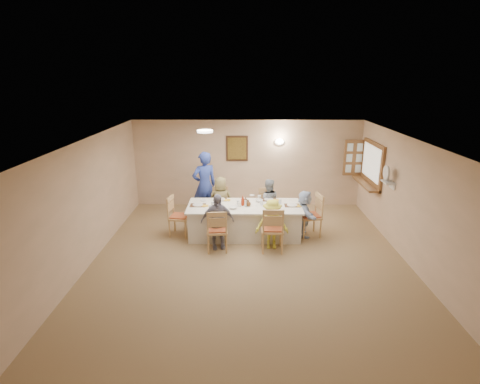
{
  "coord_description": "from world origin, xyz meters",
  "views": [
    {
      "loc": [
        -0.14,
        -7.04,
        3.7
      ],
      "look_at": [
        -0.2,
        1.4,
        1.05
      ],
      "focal_mm": 28.0,
      "sensor_mm": 36.0,
      "label": 1
    }
  ],
  "objects_px": {
    "chair_front_left": "(217,229)",
    "diner_back_left": "(221,201)",
    "serving_hatch": "(372,164)",
    "diner_right_end": "(304,213)",
    "chair_right_end": "(310,215)",
    "condiment_ketchup": "(243,201)",
    "dining_table": "(244,220)",
    "chair_front_right": "(272,228)",
    "diner_back_right": "(268,202)",
    "chair_back_left": "(221,206)",
    "chair_left_end": "(179,216)",
    "diner_front_right": "(272,224)",
    "desk_fan": "(388,176)",
    "caregiver": "(205,186)",
    "diner_front_left": "(217,221)",
    "chair_back_right": "(268,206)"
  },
  "relations": [
    {
      "from": "chair_front_left",
      "to": "chair_right_end",
      "type": "height_order",
      "value": "chair_right_end"
    },
    {
      "from": "diner_back_left",
      "to": "diner_back_right",
      "type": "height_order",
      "value": "diner_back_left"
    },
    {
      "from": "chair_front_right",
      "to": "diner_right_end",
      "type": "height_order",
      "value": "diner_right_end"
    },
    {
      "from": "diner_back_left",
      "to": "diner_back_right",
      "type": "distance_m",
      "value": 1.2
    },
    {
      "from": "desk_fan",
      "to": "condiment_ketchup",
      "type": "relative_size",
      "value": 1.26
    },
    {
      "from": "serving_hatch",
      "to": "chair_front_right",
      "type": "xyz_separation_m",
      "value": [
        -2.7,
        -1.93,
        -0.98
      ]
    },
    {
      "from": "chair_back_right",
      "to": "chair_front_right",
      "type": "height_order",
      "value": "chair_front_right"
    },
    {
      "from": "desk_fan",
      "to": "chair_back_left",
      "type": "height_order",
      "value": "desk_fan"
    },
    {
      "from": "diner_back_left",
      "to": "desk_fan",
      "type": "bearing_deg",
      "value": 164.36
    },
    {
      "from": "chair_right_end",
      "to": "condiment_ketchup",
      "type": "distance_m",
      "value": 1.63
    },
    {
      "from": "chair_front_left",
      "to": "serving_hatch",
      "type": "bearing_deg",
      "value": -158.24
    },
    {
      "from": "chair_left_end",
      "to": "chair_right_end",
      "type": "relative_size",
      "value": 0.94
    },
    {
      "from": "desk_fan",
      "to": "chair_right_end",
      "type": "bearing_deg",
      "value": 172.5
    },
    {
      "from": "dining_table",
      "to": "caregiver",
      "type": "distance_m",
      "value": 1.64
    },
    {
      "from": "diner_front_left",
      "to": "condiment_ketchup",
      "type": "xyz_separation_m",
      "value": [
        0.56,
        0.69,
        0.25
      ]
    },
    {
      "from": "chair_front_left",
      "to": "diner_back_left",
      "type": "height_order",
      "value": "diner_back_left"
    },
    {
      "from": "desk_fan",
      "to": "caregiver",
      "type": "distance_m",
      "value": 4.5
    },
    {
      "from": "chair_left_end",
      "to": "diner_front_left",
      "type": "bearing_deg",
      "value": -117.12
    },
    {
      "from": "dining_table",
      "to": "diner_right_end",
      "type": "bearing_deg",
      "value": 0.0
    },
    {
      "from": "dining_table",
      "to": "chair_back_left",
      "type": "height_order",
      "value": "chair_back_left"
    },
    {
      "from": "chair_front_left",
      "to": "diner_front_left",
      "type": "height_order",
      "value": "diner_front_left"
    },
    {
      "from": "dining_table",
      "to": "diner_right_end",
      "type": "distance_m",
      "value": 1.43
    },
    {
      "from": "dining_table",
      "to": "chair_front_right",
      "type": "height_order",
      "value": "chair_front_right"
    },
    {
      "from": "desk_fan",
      "to": "chair_back_right",
      "type": "height_order",
      "value": "desk_fan"
    },
    {
      "from": "diner_back_right",
      "to": "diner_right_end",
      "type": "xyz_separation_m",
      "value": [
        0.82,
        -0.68,
        -0.04
      ]
    },
    {
      "from": "diner_right_end",
      "to": "chair_front_right",
      "type": "bearing_deg",
      "value": 129.74
    },
    {
      "from": "chair_front_right",
      "to": "chair_right_end",
      "type": "distance_m",
      "value": 1.24
    },
    {
      "from": "diner_right_end",
      "to": "chair_right_end",
      "type": "bearing_deg",
      "value": -94.56
    },
    {
      "from": "chair_back_left",
      "to": "diner_right_end",
      "type": "height_order",
      "value": "diner_right_end"
    },
    {
      "from": "chair_back_right",
      "to": "diner_back_right",
      "type": "xyz_separation_m",
      "value": [
        0.0,
        -0.12,
        0.15
      ]
    },
    {
      "from": "serving_hatch",
      "to": "diner_back_left",
      "type": "height_order",
      "value": "serving_hatch"
    },
    {
      "from": "chair_left_end",
      "to": "diner_back_left",
      "type": "height_order",
      "value": "diner_back_left"
    },
    {
      "from": "chair_front_left",
      "to": "diner_front_right",
      "type": "height_order",
      "value": "diner_front_right"
    },
    {
      "from": "chair_back_right",
      "to": "diner_front_right",
      "type": "relative_size",
      "value": 0.8
    },
    {
      "from": "serving_hatch",
      "to": "diner_right_end",
      "type": "xyz_separation_m",
      "value": [
        -1.88,
        -1.13,
        -0.94
      ]
    },
    {
      "from": "serving_hatch",
      "to": "chair_back_left",
      "type": "relative_size",
      "value": 1.6
    },
    {
      "from": "chair_right_end",
      "to": "caregiver",
      "type": "height_order",
      "value": "caregiver"
    },
    {
      "from": "chair_front_right",
      "to": "chair_left_end",
      "type": "bearing_deg",
      "value": -19.27
    },
    {
      "from": "condiment_ketchup",
      "to": "dining_table",
      "type": "bearing_deg",
      "value": -13.73
    },
    {
      "from": "desk_fan",
      "to": "diner_front_right",
      "type": "distance_m",
      "value": 2.81
    },
    {
      "from": "chair_back_right",
      "to": "caregiver",
      "type": "distance_m",
      "value": 1.75
    },
    {
      "from": "chair_front_right",
      "to": "diner_front_right",
      "type": "xyz_separation_m",
      "value": [
        0.0,
        0.12,
        0.05
      ]
    },
    {
      "from": "caregiver",
      "to": "serving_hatch",
      "type": "bearing_deg",
      "value": 153.97
    },
    {
      "from": "diner_front_left",
      "to": "diner_right_end",
      "type": "distance_m",
      "value": 2.13
    },
    {
      "from": "chair_front_right",
      "to": "caregiver",
      "type": "relative_size",
      "value": 0.57
    },
    {
      "from": "diner_back_right",
      "to": "chair_right_end",
      "type": "bearing_deg",
      "value": 146.94
    },
    {
      "from": "serving_hatch",
      "to": "dining_table",
      "type": "bearing_deg",
      "value": -161.05
    },
    {
      "from": "diner_back_left",
      "to": "diner_right_end",
      "type": "bearing_deg",
      "value": 159.04
    },
    {
      "from": "chair_back_left",
      "to": "diner_front_left",
      "type": "height_order",
      "value": "diner_front_left"
    },
    {
      "from": "diner_front_right",
      "to": "chair_back_left",
      "type": "bearing_deg",
      "value": 128.06
    }
  ]
}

